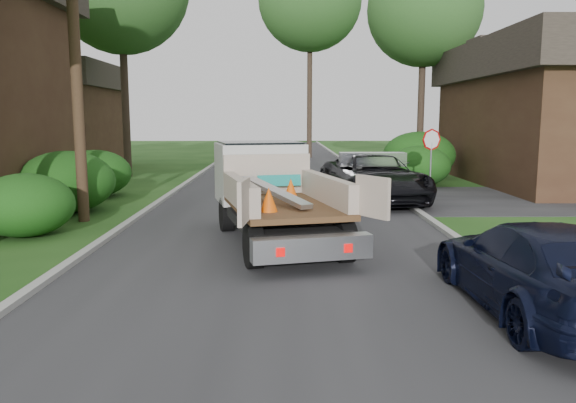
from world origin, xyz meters
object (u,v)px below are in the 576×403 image
at_px(stop_sign, 431,149).
at_px(navy_suv, 538,267).
at_px(flatbed_truck, 268,186).
at_px(black_pickup, 374,178).
at_px(utility_pole, 74,29).
at_px(tree_right_far, 424,9).
at_px(house_left_far, 44,114).

height_order(stop_sign, navy_suv, stop_sign).
bearing_deg(flatbed_truck, black_pickup, 45.14).
relative_size(stop_sign, flatbed_truck, 0.39).
distance_m(stop_sign, utility_pole, 11.91).
bearing_deg(utility_pole, stop_sign, 20.62).
xyz_separation_m(stop_sign, navy_suv, (-1.43, -11.50, -1.09)).
distance_m(stop_sign, tree_right_far, 13.08).
height_order(flatbed_truck, black_pickup, flatbed_truck).
distance_m(house_left_far, black_pickup, 21.44).
xyz_separation_m(tree_right_far, navy_suv, (-3.73, -22.50, -7.80)).
distance_m(utility_pole, navy_suv, 12.71).
height_order(house_left_far, navy_suv, house_left_far).
height_order(stop_sign, flatbed_truck, stop_sign).
height_order(utility_pole, flatbed_truck, utility_pole).
distance_m(tree_right_far, flatbed_truck, 20.08).
xyz_separation_m(house_left_far, tree_right_far, (21.00, -2.00, 5.43)).
bearing_deg(tree_right_far, black_pickup, -110.96).
height_order(utility_pole, black_pickup, utility_pole).
height_order(house_left_far, flatbed_truck, house_left_far).
xyz_separation_m(stop_sign, tree_right_far, (2.30, 11.00, 6.70)).
relative_size(house_left_far, tree_right_far, 0.66).
distance_m(stop_sign, house_left_far, 22.81).
bearing_deg(flatbed_truck, tree_right_far, 51.79).
bearing_deg(house_left_far, black_pickup, -38.52).
xyz_separation_m(stop_sign, flatbed_truck, (-5.51, -6.02, -0.56)).
distance_m(utility_pole, tree_right_far, 20.12).
bearing_deg(house_left_far, stop_sign, -34.81).
relative_size(tree_right_far, black_pickup, 1.98).
xyz_separation_m(stop_sign, utility_pole, (-10.68, -4.02, 3.40)).
xyz_separation_m(flatbed_truck, black_pickup, (3.49, 5.74, -0.41)).
height_order(utility_pole, tree_right_far, tree_right_far).
bearing_deg(utility_pole, house_left_far, 115.23).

